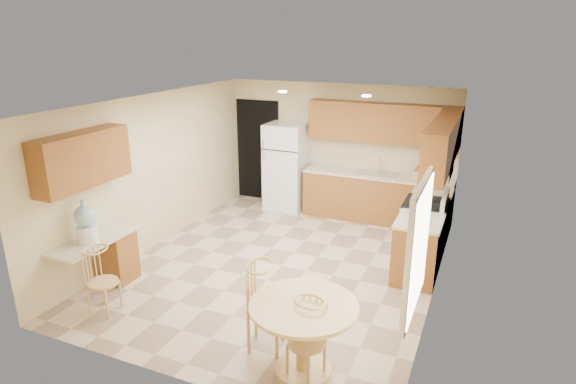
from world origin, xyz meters
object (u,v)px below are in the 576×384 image
at_px(refrigerator, 286,167).
at_px(chair_table_a, 262,303).
at_px(dining_table, 304,329).
at_px(chair_table_b, 303,338).
at_px(stove, 423,229).
at_px(chair_desk, 97,277).
at_px(water_crock, 86,223).

height_order(refrigerator, chair_table_a, refrigerator).
height_order(dining_table, chair_table_b, chair_table_b).
bearing_deg(stove, dining_table, -102.16).
relative_size(chair_desk, water_crock, 1.45).
bearing_deg(chair_table_b, water_crock, 8.47).
distance_m(stove, chair_table_a, 3.42).
bearing_deg(stove, chair_desk, -136.42).
bearing_deg(chair_table_a, dining_table, 62.11).
relative_size(dining_table, water_crock, 1.87).
bearing_deg(chair_desk, chair_table_b, 82.62).
bearing_deg(dining_table, water_crock, 173.23).
distance_m(stove, chair_table_b, 3.53).
bearing_deg(dining_table, chair_table_a, 164.42).
height_order(refrigerator, dining_table, refrigerator).
relative_size(refrigerator, stove, 1.58).
distance_m(stove, chair_desk, 4.80).
height_order(refrigerator, stove, refrigerator).
bearing_deg(dining_table, refrigerator, 115.38).
xyz_separation_m(dining_table, water_crock, (-3.21, 0.38, 0.50)).
relative_size(stove, water_crock, 1.84).
distance_m(chair_table_a, water_crock, 2.70).
xyz_separation_m(refrigerator, water_crock, (-1.05, -4.17, 0.17)).
xyz_separation_m(stove, dining_table, (-0.72, -3.33, 0.07)).
distance_m(chair_table_a, chair_table_b, 0.67).
height_order(chair_table_a, chair_table_b, chair_table_a).
xyz_separation_m(chair_table_a, water_crock, (-2.66, 0.23, 0.42)).
height_order(dining_table, chair_desk, chair_desk).
xyz_separation_m(refrigerator, chair_table_b, (2.21, -4.68, -0.33)).
height_order(refrigerator, chair_table_b, refrigerator).
relative_size(chair_table_a, water_crock, 1.71).
bearing_deg(chair_desk, stove, 129.37).
xyz_separation_m(stove, chair_table_a, (-1.27, -3.18, 0.15)).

